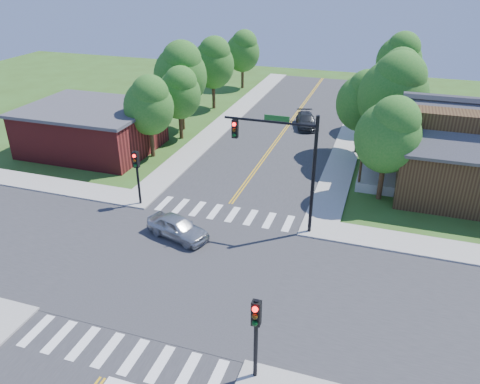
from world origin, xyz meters
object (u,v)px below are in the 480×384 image
(signal_pole_se, at_px, (256,326))
(signal_mast_ne, at_px, (285,154))
(signal_pole_nw, at_px, (137,168))
(car_silver, at_px, (178,228))
(house_ne, at_px, (479,148))
(car_dgrey, at_px, (306,121))

(signal_pole_se, bearing_deg, signal_mast_ne, 98.56)
(signal_pole_se, height_order, signal_pole_nw, same)
(signal_pole_se, distance_m, signal_pole_nw, 15.84)
(signal_pole_nw, relative_size, car_silver, 0.91)
(signal_pole_se, xyz_separation_m, house_ne, (9.51, 19.86, 0.67))
(signal_pole_se, height_order, house_ne, house_ne)
(signal_mast_ne, distance_m, house_ne, 14.23)
(car_dgrey, bearing_deg, house_ne, -53.40)
(signal_mast_ne, bearing_deg, signal_pole_nw, -179.93)
(signal_pole_nw, height_order, car_silver, signal_pole_nw)
(signal_pole_nw, height_order, car_dgrey, signal_pole_nw)
(signal_pole_nw, xyz_separation_m, house_ne, (20.71, 8.66, 0.67))
(house_ne, distance_m, car_dgrey, 17.08)
(signal_pole_nw, height_order, house_ne, house_ne)
(signal_mast_ne, xyz_separation_m, signal_pole_se, (1.69, -11.21, -2.19))
(signal_pole_nw, distance_m, car_silver, 5.36)
(signal_pole_nw, bearing_deg, signal_mast_ne, 0.07)
(signal_pole_nw, distance_m, house_ne, 22.45)
(signal_pole_se, distance_m, house_ne, 22.03)
(house_ne, relative_size, car_dgrey, 2.87)
(signal_mast_ne, distance_m, signal_pole_se, 11.55)
(signal_mast_ne, height_order, signal_pole_nw, signal_mast_ne)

